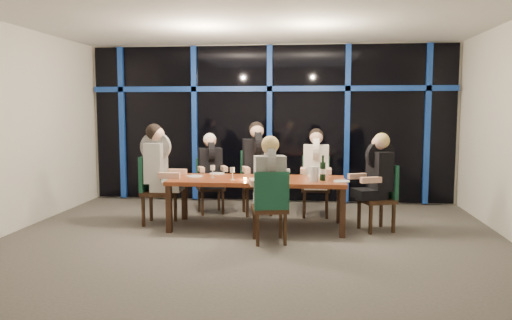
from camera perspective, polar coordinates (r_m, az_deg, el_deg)
The scene contains 29 objects.
room at distance 6.60m, azimuth -0.59°, elevation 7.90°, with size 7.04×7.00×3.02m.
window_wall at distance 9.51m, azimuth 1.65°, elevation 4.46°, with size 6.86×0.43×2.94m.
dining_table at distance 7.47m, azimuth 0.17°, elevation -2.65°, with size 2.60×1.00×0.75m.
chair_far_left at distance 8.66m, azimuth -5.30°, elevation -2.55°, with size 0.57×0.57×0.94m.
chair_far_mid at distance 8.54m, azimuth 0.01°, elevation -2.13°, with size 0.62×0.62×1.07m.
chair_far_right at distance 8.44m, azimuth 6.84°, elevation -2.55°, with size 0.47×0.47×1.00m.
chair_end_left at distance 7.90m, azimuth -11.66°, elevation -2.94°, with size 0.50×0.50×1.06m.
chair_end_right at distance 7.57m, azimuth 14.19°, elevation -3.75°, with size 0.59×0.59×0.98m.
chair_near_mid at distance 6.61m, azimuth 1.66°, elevation -4.98°, with size 0.55×0.55×0.98m.
diner_far_left at distance 8.53m, azimuth -5.23°, elevation -0.15°, with size 0.58×0.64×0.91m.
diner_far_mid at distance 8.40m, azimuth 0.12°, elevation 0.63°, with size 0.62×0.73×1.04m.
diner_far_right at distance 8.30m, azimuth 6.88°, elevation 0.06°, with size 0.50×0.62×0.97m.
diner_end_left at distance 7.82m, azimuth -11.09°, elevation 0.08°, with size 0.66×0.53×1.04m.
diner_end_right at distance 7.47m, azimuth 13.71°, elevation -0.84°, with size 0.67×0.60×0.96m.
diner_near_mid at distance 6.63m, azimuth 1.56°, elevation -1.54°, with size 0.55×0.66×0.96m.
plate_far_left at distance 8.00m, azimuth -4.48°, elevation -1.55°, with size 0.24×0.24×0.01m, color white.
plate_far_mid at distance 7.88m, azimuth 0.82°, elevation -1.65°, with size 0.24×0.24×0.01m, color white.
plate_far_right at distance 7.77m, azimuth 6.85°, elevation -1.80°, with size 0.24×0.24×0.01m, color white.
plate_end_left at distance 7.72m, azimuth -7.03°, elevation -1.85°, with size 0.24×0.24×0.01m, color white.
plate_end_right at distance 7.25m, azimuth 9.74°, elevation -2.40°, with size 0.24×0.24×0.01m, color white.
plate_near_mid at distance 7.20m, azimuth 0.90°, elevation -2.37°, with size 0.24×0.24×0.01m, color white.
wine_bottle at distance 7.31m, azimuth 7.63°, elevation -1.24°, with size 0.08×0.08×0.37m.
water_pitcher at distance 7.21m, azimuth 6.62°, elevation -1.60°, with size 0.13×0.12×0.21m.
tea_light at distance 7.34m, azimuth -1.25°, elevation -2.16°, with size 0.05×0.05×0.03m, color #FF9B4C.
wine_glass_a at distance 7.32m, azimuth -2.73°, elevation -1.24°, with size 0.07×0.07×0.18m.
wine_glass_b at distance 7.51m, azimuth 1.17°, elevation -1.10°, with size 0.07×0.07×0.18m.
wine_glass_c at distance 7.36m, azimuth 3.67°, elevation -1.33°, with size 0.06×0.06×0.16m.
wine_glass_d at distance 7.56m, azimuth -4.98°, elevation -0.99°, with size 0.07×0.07×0.19m.
wine_glass_e at distance 7.52m, azimuth 7.35°, elevation -1.20°, with size 0.06×0.06×0.16m.
Camera 1 is at (0.81, -6.54, 1.81)m, focal length 35.00 mm.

